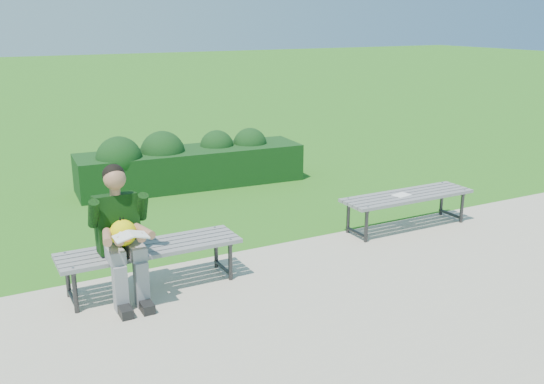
# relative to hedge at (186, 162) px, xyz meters

# --- Properties ---
(ground) EXTENTS (80.00, 80.00, 0.00)m
(ground) POSITION_rel_hedge_xyz_m (-0.26, -3.07, -0.39)
(ground) COLOR #1E721F
(ground) RESTS_ON ground
(walkway) EXTENTS (30.00, 3.50, 0.02)m
(walkway) POSITION_rel_hedge_xyz_m (-0.26, -4.82, -0.38)
(walkway) COLOR beige
(walkway) RESTS_ON ground
(hedge) EXTENTS (3.68, 1.15, 0.92)m
(hedge) POSITION_rel_hedge_xyz_m (0.00, 0.00, 0.00)
(hedge) COLOR #193710
(hedge) RESTS_ON ground
(bench_left) EXTENTS (1.80, 0.50, 0.46)m
(bench_left) POSITION_rel_hedge_xyz_m (-1.68, -3.55, 0.02)
(bench_left) COLOR gray
(bench_left) RESTS_ON walkway
(bench_right) EXTENTS (1.80, 0.50, 0.46)m
(bench_right) POSITION_rel_hedge_xyz_m (1.79, -3.32, 0.02)
(bench_right) COLOR gray
(bench_right) RESTS_ON walkway
(seated_boy) EXTENTS (0.56, 0.76, 1.31)m
(seated_boy) POSITION_rel_hedge_xyz_m (-1.98, -3.65, 0.32)
(seated_boy) COLOR slate
(seated_boy) RESTS_ON walkway
(paper_sheet) EXTENTS (0.25, 0.20, 0.01)m
(paper_sheet) POSITION_rel_hedge_xyz_m (1.69, -3.32, 0.08)
(paper_sheet) COLOR white
(paper_sheet) RESTS_ON bench_right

